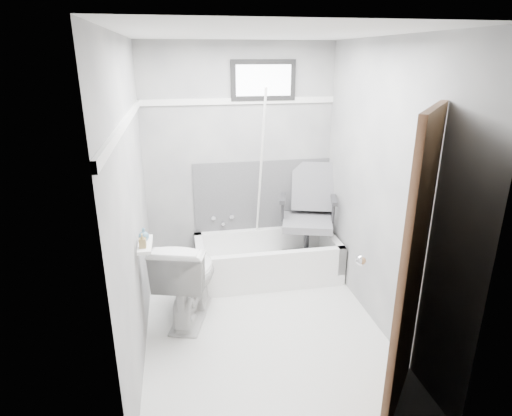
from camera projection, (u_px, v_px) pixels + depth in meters
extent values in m
plane|color=white|center=(263.00, 329.00, 3.74)|extent=(2.60, 2.60, 0.00)
plane|color=silver|center=(265.00, 33.00, 2.93)|extent=(2.60, 2.60, 0.00)
cube|color=slate|center=(239.00, 161.00, 4.54)|extent=(2.00, 0.02, 2.40)
cube|color=slate|center=(317.00, 280.00, 2.13)|extent=(2.00, 0.02, 2.40)
cube|color=slate|center=(132.00, 207.00, 3.16)|extent=(0.02, 2.60, 2.40)
cube|color=slate|center=(383.00, 192.00, 3.51)|extent=(0.02, 2.60, 2.40)
imported|color=white|center=(188.00, 278.00, 3.79)|extent=(0.66, 0.90, 0.79)
cube|color=#4C4C4F|center=(263.00, 195.00, 4.71)|extent=(1.50, 0.02, 0.78)
cube|color=white|center=(239.00, 101.00, 4.32)|extent=(2.00, 0.02, 0.06)
cube|color=white|center=(125.00, 122.00, 2.96)|extent=(0.02, 2.60, 0.06)
cylinder|color=white|center=(260.00, 180.00, 4.40)|extent=(0.02, 0.54, 1.89)
cube|color=white|center=(145.00, 244.00, 3.25)|extent=(0.10, 0.32, 0.02)
imported|color=olive|center=(142.00, 241.00, 3.15)|extent=(0.05, 0.05, 0.11)
imported|color=slate|center=(144.00, 234.00, 3.28)|extent=(0.11, 0.11, 0.10)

